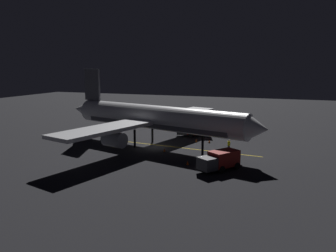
{
  "coord_description": "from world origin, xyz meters",
  "views": [
    {
      "loc": [
        48.49,
        20.02,
        12.71
      ],
      "look_at": [
        0.0,
        2.0,
        3.5
      ],
      "focal_mm": 36.17,
      "sensor_mm": 36.0,
      "label": 1
    }
  ],
  "objects_px": {
    "airliner": "(153,118)",
    "ground_crew_worker": "(229,145)",
    "baggage_truck": "(220,161)",
    "traffic_cone_under_wing": "(164,150)",
    "traffic_cone_near_right": "(209,141)",
    "traffic_cone_far": "(188,163)",
    "traffic_cone_near_left": "(196,141)",
    "catering_truck": "(195,129)"
  },
  "relations": [
    {
      "from": "airliner",
      "to": "ground_crew_worker",
      "type": "distance_m",
      "value": 12.51
    },
    {
      "from": "airliner",
      "to": "baggage_truck",
      "type": "distance_m",
      "value": 15.71
    },
    {
      "from": "baggage_truck",
      "to": "traffic_cone_under_wing",
      "type": "bearing_deg",
      "value": -121.94
    },
    {
      "from": "baggage_truck",
      "to": "traffic_cone_near_right",
      "type": "distance_m",
      "value": 15.05
    },
    {
      "from": "traffic_cone_near_right",
      "to": "traffic_cone_far",
      "type": "xyz_separation_m",
      "value": [
        13.49,
        0.35,
        0.0
      ]
    },
    {
      "from": "traffic_cone_near_left",
      "to": "airliner",
      "type": "bearing_deg",
      "value": -47.06
    },
    {
      "from": "traffic_cone_near_right",
      "to": "traffic_cone_far",
      "type": "distance_m",
      "value": 13.49
    },
    {
      "from": "traffic_cone_under_wing",
      "to": "catering_truck",
      "type": "bearing_deg",
      "value": 174.27
    },
    {
      "from": "baggage_truck",
      "to": "traffic_cone_under_wing",
      "type": "relative_size",
      "value": 10.37
    },
    {
      "from": "baggage_truck",
      "to": "catering_truck",
      "type": "xyz_separation_m",
      "value": [
        -18.67,
        -8.46,
        0.06
      ]
    },
    {
      "from": "baggage_truck",
      "to": "catering_truck",
      "type": "distance_m",
      "value": 20.5
    },
    {
      "from": "catering_truck",
      "to": "traffic_cone_far",
      "type": "height_order",
      "value": "catering_truck"
    },
    {
      "from": "ground_crew_worker",
      "to": "traffic_cone_near_left",
      "type": "relative_size",
      "value": 3.16
    },
    {
      "from": "traffic_cone_far",
      "to": "baggage_truck",
      "type": "bearing_deg",
      "value": 80.38
    },
    {
      "from": "baggage_truck",
      "to": "traffic_cone_near_right",
      "type": "xyz_separation_m",
      "value": [
        -14.24,
        -4.78,
        -0.97
      ]
    },
    {
      "from": "ground_crew_worker",
      "to": "catering_truck",
      "type": "bearing_deg",
      "value": -138.6
    },
    {
      "from": "traffic_cone_near_left",
      "to": "traffic_cone_under_wing",
      "type": "bearing_deg",
      "value": -19.1
    },
    {
      "from": "traffic_cone_far",
      "to": "traffic_cone_near_left",
      "type": "bearing_deg",
      "value": -169.06
    },
    {
      "from": "traffic_cone_near_left",
      "to": "traffic_cone_under_wing",
      "type": "relative_size",
      "value": 1.0
    },
    {
      "from": "ground_crew_worker",
      "to": "traffic_cone_near_left",
      "type": "bearing_deg",
      "value": -122.9
    },
    {
      "from": "baggage_truck",
      "to": "traffic_cone_far",
      "type": "xyz_separation_m",
      "value": [
        -0.75,
        -4.43,
        -0.97
      ]
    },
    {
      "from": "catering_truck",
      "to": "traffic_cone_under_wing",
      "type": "xyz_separation_m",
      "value": [
        12.61,
        -1.27,
        -1.03
      ]
    },
    {
      "from": "catering_truck",
      "to": "ground_crew_worker",
      "type": "height_order",
      "value": "catering_truck"
    },
    {
      "from": "catering_truck",
      "to": "traffic_cone_far",
      "type": "bearing_deg",
      "value": 12.65
    },
    {
      "from": "ground_crew_worker",
      "to": "traffic_cone_far",
      "type": "relative_size",
      "value": 3.16
    },
    {
      "from": "catering_truck",
      "to": "traffic_cone_near_right",
      "type": "distance_m",
      "value": 5.85
    },
    {
      "from": "baggage_truck",
      "to": "catering_truck",
      "type": "relative_size",
      "value": 0.87
    },
    {
      "from": "airliner",
      "to": "baggage_truck",
      "type": "xyz_separation_m",
      "value": [
        8.7,
        12.65,
        -3.34
      ]
    },
    {
      "from": "catering_truck",
      "to": "ground_crew_worker",
      "type": "bearing_deg",
      "value": 41.4
    },
    {
      "from": "baggage_truck",
      "to": "catering_truck",
      "type": "bearing_deg",
      "value": -155.64
    },
    {
      "from": "baggage_truck",
      "to": "traffic_cone_near_left",
      "type": "bearing_deg",
      "value": -153.43
    },
    {
      "from": "airliner",
      "to": "traffic_cone_near_left",
      "type": "xyz_separation_m",
      "value": [
        -5.27,
        5.66,
        -4.3
      ]
    },
    {
      "from": "traffic_cone_near_right",
      "to": "traffic_cone_far",
      "type": "height_order",
      "value": "same"
    },
    {
      "from": "catering_truck",
      "to": "traffic_cone_near_right",
      "type": "xyz_separation_m",
      "value": [
        4.43,
        3.67,
        -1.03
      ]
    },
    {
      "from": "ground_crew_worker",
      "to": "traffic_cone_under_wing",
      "type": "height_order",
      "value": "ground_crew_worker"
    },
    {
      "from": "baggage_truck",
      "to": "traffic_cone_far",
      "type": "distance_m",
      "value": 4.6
    },
    {
      "from": "traffic_cone_under_wing",
      "to": "ground_crew_worker",
      "type": "bearing_deg",
      "value": 113.3
    },
    {
      "from": "traffic_cone_under_wing",
      "to": "traffic_cone_far",
      "type": "bearing_deg",
      "value": 44.89
    },
    {
      "from": "airliner",
      "to": "ground_crew_worker",
      "type": "xyz_separation_m",
      "value": [
        -1.23,
        11.9,
        -3.67
      ]
    },
    {
      "from": "traffic_cone_near_right",
      "to": "traffic_cone_under_wing",
      "type": "relative_size",
      "value": 1.0
    },
    {
      "from": "catering_truck",
      "to": "airliner",
      "type": "bearing_deg",
      "value": -22.79
    },
    {
      "from": "baggage_truck",
      "to": "traffic_cone_under_wing",
      "type": "distance_m",
      "value": 11.5
    }
  ]
}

